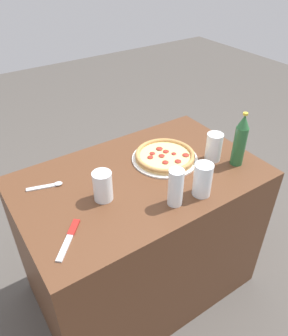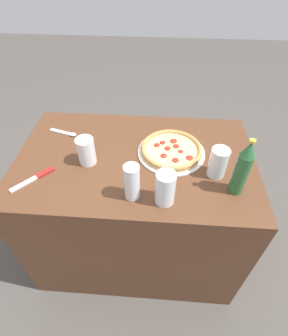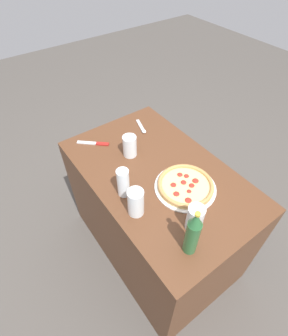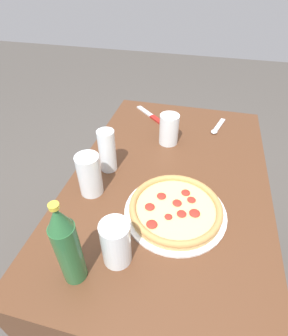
% 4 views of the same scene
% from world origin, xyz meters
% --- Properties ---
extents(ground_plane, '(8.00, 8.00, 0.00)m').
position_xyz_m(ground_plane, '(0.00, 0.00, 0.00)').
color(ground_plane, '#4C4742').
extents(table, '(1.09, 0.68, 0.77)m').
position_xyz_m(table, '(0.00, 0.00, 0.39)').
color(table, '#56331E').
rests_on(table, ground_plane).
extents(pizza_margherita, '(0.31, 0.31, 0.04)m').
position_xyz_m(pizza_margherita, '(-0.17, -0.04, 0.79)').
color(pizza_margherita, white).
rests_on(pizza_margherita, table).
extents(glass_cola, '(0.08, 0.08, 0.13)m').
position_xyz_m(glass_cola, '(-0.35, 0.08, 0.83)').
color(glass_cola, white).
rests_on(glass_cola, table).
extents(glass_water, '(0.08, 0.08, 0.15)m').
position_xyz_m(glass_water, '(-0.14, 0.24, 0.84)').
color(glass_water, white).
rests_on(glass_water, table).
extents(glass_orange_juice, '(0.08, 0.08, 0.13)m').
position_xyz_m(glass_orange_juice, '(0.21, 0.04, 0.83)').
color(glass_orange_juice, white).
rests_on(glass_orange_juice, table).
extents(glass_iced_tea, '(0.06, 0.06, 0.16)m').
position_xyz_m(glass_iced_tea, '(-0.01, 0.23, 0.85)').
color(glass_iced_tea, white).
rests_on(glass_iced_tea, table).
extents(beer_bottle, '(0.06, 0.06, 0.26)m').
position_xyz_m(beer_bottle, '(-0.42, 0.17, 0.90)').
color(beer_bottle, '#286033').
rests_on(beer_bottle, table).
extents(knife, '(0.15, 0.16, 0.01)m').
position_xyz_m(knife, '(0.41, 0.16, 0.78)').
color(knife, maroon).
rests_on(knife, table).
extents(spoon, '(0.15, 0.07, 0.01)m').
position_xyz_m(spoon, '(0.36, -0.15, 0.78)').
color(spoon, silver).
rests_on(spoon, table).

